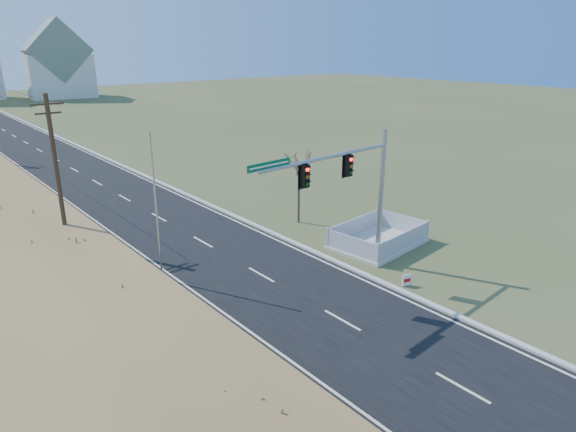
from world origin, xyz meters
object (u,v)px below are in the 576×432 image
at_px(flagpole, 158,225).
at_px(bare_tree, 299,162).
at_px(traffic_signal_mast, 359,190).
at_px(fence_enclosure, 378,241).
at_px(open_sign, 407,280).

height_order(flagpole, bare_tree, flagpole).
xyz_separation_m(traffic_signal_mast, flagpole, (-8.41, 5.61, -1.50)).
distance_m(traffic_signal_mast, fence_enclosure, 6.12).
distance_m(traffic_signal_mast, flagpole, 10.22).
bearing_deg(flagpole, traffic_signal_mast, -33.72).
distance_m(flagpole, bare_tree, 11.62).
relative_size(traffic_signal_mast, fence_enclosure, 1.56).
height_order(traffic_signal_mast, bare_tree, traffic_signal_mast).
bearing_deg(open_sign, flagpole, 155.06).
relative_size(traffic_signal_mast, flagpole, 1.22).
distance_m(traffic_signal_mast, open_sign, 5.12).
height_order(traffic_signal_mast, fence_enclosure, traffic_signal_mast).
bearing_deg(flagpole, bare_tree, 12.21).
bearing_deg(traffic_signal_mast, bare_tree, 66.07).
bearing_deg(fence_enclosure, bare_tree, 92.75).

